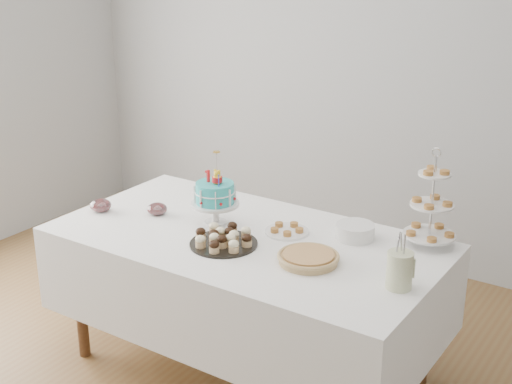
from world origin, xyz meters
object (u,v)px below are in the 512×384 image
Objects in this scene: pie at (308,258)px; utensil_pitcher at (400,269)px; pastry_plate at (287,230)px; table at (246,278)px; tiered_stand at (432,205)px; jam_bowl_b at (157,209)px; cupcake_tray at (224,238)px; plate_stack at (355,231)px; birthday_cake at (215,205)px; jam_bowl_a at (101,206)px.

utensil_pitcher is (0.44, -0.00, 0.06)m from pie.
pastry_plate is at bearing 137.13° from pie.
pie is (0.40, -0.09, 0.25)m from table.
tiered_stand is (0.38, 0.49, 0.18)m from pie.
table is 0.61m from jam_bowl_b.
utensil_pitcher reaches higher than pastry_plate.
plate_stack is at bearing 40.49° from cupcake_tray.
plate_stack is (0.68, 0.23, -0.07)m from birthday_cake.
jam_bowl_a reaches higher than pastry_plate.
plate_stack is (0.46, 0.28, 0.26)m from table.
jam_bowl_a reaches higher than jam_bowl_b.
plate_stack is 0.34m from pastry_plate.
jam_bowl_a is 0.46× the size of utensil_pitcher.
utensil_pitcher is (0.70, -0.24, 0.07)m from pastry_plate.
utensil_pitcher is (1.06, -0.14, -0.02)m from birthday_cake.
cupcake_tray is 3.07× the size of jam_bowl_b.
cupcake_tray is 0.88m from utensil_pitcher.
birthday_cake reaches higher than jam_bowl_b.
cupcake_tray is 0.68× the size of tiered_stand.
jam_bowl_a is at bearing -161.30° from tiered_stand.
birthday_cake is at bearing 17.81° from jam_bowl_a.
birthday_cake is 1.53× the size of utensil_pitcher.
pastry_plate is (-0.31, -0.13, -0.02)m from plate_stack.
cupcake_tray reaches higher than jam_bowl_b.
cupcake_tray is 0.64m from plate_stack.
table is 5.85× the size of cupcake_tray.
tiered_stand is at bearing 26.98° from table.
utensil_pitcher reaches higher than plate_stack.
birthday_cake is at bearing -164.34° from pastry_plate.
cupcake_tray is at bearing -102.72° from table.
cupcake_tray is 1.48× the size of pastry_plate.
plate_stack is at bearing 18.20° from jam_bowl_a.
utensil_pitcher is at bearing -83.67° from tiered_stand.
pie is at bearing 157.00° from utensil_pitcher.
jam_bowl_b is at bearing -178.12° from table.
jam_bowl_b is 0.43× the size of utensil_pitcher.
pastry_plate is at bearing 46.30° from table.
jam_bowl_a is (-1.30, -0.43, -0.00)m from plate_stack.
birthday_cake reaches higher than plate_stack.
jam_bowl_b is (-0.34, -0.07, -0.07)m from birthday_cake.
cupcake_tray is 1.32× the size of utensil_pitcher.
birthday_cake is at bearing 149.67° from utensil_pitcher.
cupcake_tray is at bearing -146.47° from tiered_stand.
pastry_plate is (0.14, 0.15, 0.24)m from table.
jam_bowl_a is (-0.62, -0.20, -0.07)m from birthday_cake.
utensil_pitcher is (1.40, -0.07, 0.06)m from jam_bowl_b.
jam_bowl_a is at bearing -155.01° from jam_bowl_b.
tiered_stand is 1.72m from jam_bowl_a.
table is 17.99× the size of jam_bowl_b.
pastry_plate is 1.03m from jam_bowl_a.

